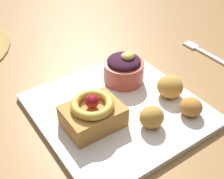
# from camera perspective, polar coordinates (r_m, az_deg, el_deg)

# --- Properties ---
(dining_table) EXTENTS (1.22, 1.02, 0.73)m
(dining_table) POSITION_cam_1_polar(r_m,az_deg,el_deg) (0.75, -5.20, -0.90)
(dining_table) COLOR olive
(dining_table) RESTS_ON ground_plane
(front_plate) EXTENTS (0.29, 0.29, 0.01)m
(front_plate) POSITION_cam_1_polar(r_m,az_deg,el_deg) (0.56, 1.18, -3.81)
(front_plate) COLOR white
(front_plate) RESTS_ON dining_table
(cake_slice) EXTENTS (0.10, 0.08, 0.06)m
(cake_slice) POSITION_cam_1_polar(r_m,az_deg,el_deg) (0.50, -3.73, -4.51)
(cake_slice) COLOR #C68E47
(cake_slice) RESTS_ON front_plate
(berry_ramekin) EXTENTS (0.08, 0.08, 0.07)m
(berry_ramekin) POSITION_cam_1_polar(r_m,az_deg,el_deg) (0.60, 2.27, 3.96)
(berry_ramekin) COLOR #B24C3D
(berry_ramekin) RESTS_ON front_plate
(fritter_front) EXTENTS (0.04, 0.04, 0.03)m
(fritter_front) POSITION_cam_1_polar(r_m,az_deg,el_deg) (0.55, 14.87, -3.21)
(fritter_front) COLOR #BC7F38
(fritter_front) RESTS_ON front_plate
(fritter_middle) EXTENTS (0.04, 0.04, 0.04)m
(fritter_middle) POSITION_cam_1_polar(r_m,az_deg,el_deg) (0.51, 7.59, -5.24)
(fritter_middle) COLOR gold
(fritter_middle) RESTS_ON front_plate
(fritter_back) EXTENTS (0.05, 0.05, 0.04)m
(fritter_back) POSITION_cam_1_polar(r_m,az_deg,el_deg) (0.58, 11.06, 0.55)
(fritter_back) COLOR gold
(fritter_back) RESTS_ON front_plate
(fork) EXTENTS (0.03, 0.13, 0.00)m
(fork) POSITION_cam_1_polar(r_m,az_deg,el_deg) (0.77, 16.76, 7.08)
(fork) COLOR silver
(fork) RESTS_ON dining_table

